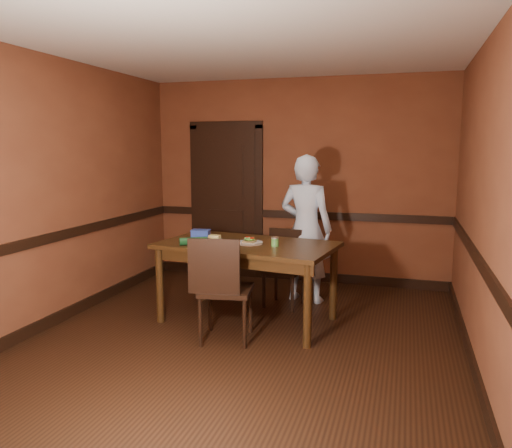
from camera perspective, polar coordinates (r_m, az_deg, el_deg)
The scene contains 22 objects.
floor at distance 4.86m, azimuth -1.23°, elevation -12.93°, with size 4.00×4.50×0.01m, color black.
ceiling at distance 4.61m, azimuth -1.34°, elevation 20.04°, with size 4.00×4.50×0.01m, color beige.
wall_back at distance 6.71m, azimuth 4.73°, elevation 4.89°, with size 4.00×0.02×2.70m, color brown.
wall_front at distance 2.52m, azimuth -17.40°, elevation -1.83°, with size 4.00×0.02×2.70m, color brown.
wall_left at distance 5.50m, azimuth -21.53°, elevation 3.48°, with size 0.02×4.50×2.70m, color brown.
wall_right at distance 4.36m, azimuth 24.58°, elevation 2.08°, with size 0.02×4.50×2.70m, color brown.
dado_back at distance 6.74m, azimuth 4.65°, elevation 1.06°, with size 4.00×0.03×0.10m, color black.
dado_left at distance 5.55m, azimuth -21.15°, elevation -1.15°, with size 0.03×4.50×0.10m, color black.
dado_right at distance 4.43m, azimuth 24.02°, elevation -3.71°, with size 0.03×4.50×0.10m, color black.
baseboard_back at distance 6.90m, azimuth 4.57°, elevation -5.86°, with size 4.00×0.03×0.12m, color black.
baseboard_left at distance 5.74m, azimuth -20.69°, elevation -9.44°, with size 0.03×4.50×0.12m, color black.
baseboard_right at distance 4.67m, azimuth 23.37°, elevation -13.84°, with size 0.03×4.50×0.12m, color black.
door at distance 6.98m, azimuth -3.42°, elevation 2.92°, with size 1.05×0.07×2.20m.
dining_table at distance 5.21m, azimuth -1.00°, elevation -6.66°, with size 1.76×0.99×0.83m, color black.
chair_far at distance 5.69m, azimuth 3.22°, elevation -5.14°, with size 0.40×0.40×0.86m, color black, non-canonical shape.
chair_near at distance 4.70m, azimuth -3.44°, elevation -7.29°, with size 0.47×0.47×1.00m, color black, non-canonical shape.
person at distance 5.84m, azimuth 5.72°, elevation -0.54°, with size 0.63×0.41×1.72m, color silver.
sandwich_plate at distance 5.08m, azimuth -0.74°, elevation -2.05°, with size 0.27×0.27×0.07m.
sauce_jar at distance 4.95m, azimuth 2.18°, elevation -2.02°, with size 0.08×0.08×0.09m.
cheese_saucer at distance 5.32m, azimuth -4.75°, elevation -1.58°, with size 0.16×0.16×0.05m.
food_tub at distance 5.46m, azimuth -6.34°, elevation -1.09°, with size 0.22×0.16×0.08m.
wrapped_veg at distance 5.05m, azimuth -7.18°, elevation -1.94°, with size 0.08×0.08×0.28m, color #113A1B.
Camera 1 is at (1.41, -4.30, 1.79)m, focal length 35.00 mm.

